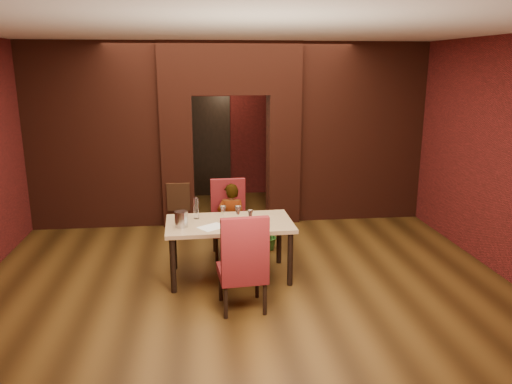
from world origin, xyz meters
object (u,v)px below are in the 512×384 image
(wine_bucket, at_px, (181,219))
(wine_glass_c, at_px, (250,217))
(water_bottle, at_px, (196,208))
(wine_glass_b, at_px, (238,214))
(person_seated, at_px, (232,221))
(potted_plant, at_px, (269,235))
(chair_far, at_px, (230,220))
(dining_table, at_px, (230,249))
(wine_glass_a, at_px, (223,213))
(chair_near, at_px, (242,261))

(wine_bucket, bearing_deg, wine_glass_c, 2.23)
(wine_bucket, distance_m, water_bottle, 0.39)
(wine_bucket, bearing_deg, wine_glass_b, 11.43)
(person_seated, xyz_separation_m, potted_plant, (0.60, 0.31, -0.34))
(wine_glass_b, bearing_deg, chair_far, 95.10)
(wine_glass_c, height_order, water_bottle, water_bottle)
(dining_table, bearing_deg, chair_far, 84.54)
(wine_bucket, distance_m, potted_plant, 1.83)
(wine_glass_a, bearing_deg, chair_near, -80.52)
(wine_glass_a, relative_size, wine_glass_c, 1.09)
(chair_near, xyz_separation_m, water_bottle, (-0.52, 1.11, 0.34))
(wine_glass_a, relative_size, wine_glass_b, 0.95)
(wine_glass_a, distance_m, wine_glass_c, 0.39)
(person_seated, bearing_deg, chair_near, 96.72)
(dining_table, xyz_separation_m, wine_bucket, (-0.62, -0.14, 0.49))
(chair_near, relative_size, wine_glass_b, 5.66)
(chair_far, xyz_separation_m, water_bottle, (-0.49, -0.56, 0.36))
(person_seated, distance_m, water_bottle, 0.78)
(chair_far, relative_size, potted_plant, 2.48)
(chair_far, distance_m, wine_glass_b, 0.82)
(wine_glass_b, relative_size, wine_bucket, 1.02)
(chair_far, xyz_separation_m, person_seated, (0.02, -0.09, 0.00))
(chair_far, height_order, potted_plant, chair_far)
(dining_table, xyz_separation_m, chair_near, (0.09, -0.91, 0.20))
(wine_bucket, bearing_deg, dining_table, 12.62)
(chair_near, bearing_deg, chair_far, -93.36)
(chair_far, height_order, wine_bucket, chair_far)
(wine_glass_c, distance_m, water_bottle, 0.77)
(wine_bucket, relative_size, water_bottle, 0.69)
(wine_glass_c, bearing_deg, chair_far, 104.28)
(person_seated, distance_m, potted_plant, 0.76)
(chair_near, bearing_deg, wine_glass_c, -107.48)
(potted_plant, bearing_deg, wine_glass_a, -129.26)
(chair_far, relative_size, wine_bucket, 5.54)
(chair_far, xyz_separation_m, chair_near, (0.04, -1.67, 0.02))
(person_seated, bearing_deg, chair_far, -70.80)
(chair_far, xyz_separation_m, wine_bucket, (-0.67, -0.90, 0.31))
(chair_far, height_order, chair_near, chair_near)
(chair_far, bearing_deg, dining_table, -96.09)
(chair_far, relative_size, person_seated, 1.00)
(wine_glass_c, bearing_deg, wine_glass_b, 143.15)
(person_seated, distance_m, wine_glass_b, 0.73)
(wine_glass_b, bearing_deg, dining_table, -175.08)
(chair_near, distance_m, potted_plant, 2.01)
(wine_bucket, height_order, water_bottle, water_bottle)
(wine_glass_a, distance_m, potted_plant, 1.35)
(person_seated, bearing_deg, wine_glass_a, 82.34)
(dining_table, bearing_deg, water_bottle, 153.71)
(chair_far, bearing_deg, wine_bucket, -129.14)
(wine_glass_b, height_order, water_bottle, water_bottle)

